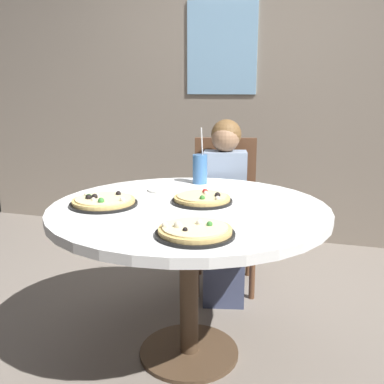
# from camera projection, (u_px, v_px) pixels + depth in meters

# --- Properties ---
(ground_plane) EXTENTS (8.00, 8.00, 0.00)m
(ground_plane) POSITION_uv_depth(u_px,v_px,m) (189.00, 353.00, 2.12)
(ground_plane) COLOR slate
(wall_with_window) EXTENTS (5.20, 0.14, 2.90)m
(wall_with_window) POSITION_uv_depth(u_px,v_px,m) (255.00, 65.00, 3.54)
(wall_with_window) COLOR gray
(wall_with_window) RESTS_ON ground_plane
(dining_table) EXTENTS (1.25, 1.25, 0.75)m
(dining_table) POSITION_uv_depth(u_px,v_px,m) (189.00, 225.00, 1.97)
(dining_table) COLOR white
(dining_table) RESTS_ON ground_plane
(chair_wooden) EXTENTS (0.48, 0.48, 0.95)m
(chair_wooden) POSITION_uv_depth(u_px,v_px,m) (225.00, 204.00, 2.82)
(chair_wooden) COLOR brown
(chair_wooden) RESTS_ON ground_plane
(diner_child) EXTENTS (0.33, 0.43, 1.08)m
(diner_child) POSITION_uv_depth(u_px,v_px,m) (224.00, 219.00, 2.65)
(diner_child) COLOR #3F4766
(diner_child) RESTS_ON ground_plane
(pizza_veggie) EXTENTS (0.30, 0.30, 0.05)m
(pizza_veggie) POSITION_uv_depth(u_px,v_px,m) (103.00, 202.00, 1.94)
(pizza_veggie) COLOR black
(pizza_veggie) RESTS_ON dining_table
(pizza_cheese) EXTENTS (0.29, 0.29, 0.05)m
(pizza_cheese) POSITION_uv_depth(u_px,v_px,m) (195.00, 231.00, 1.54)
(pizza_cheese) COLOR black
(pizza_cheese) RESTS_ON dining_table
(pizza_pepperoni) EXTENTS (0.28, 0.28, 0.05)m
(pizza_pepperoni) POSITION_uv_depth(u_px,v_px,m) (202.00, 199.00, 1.99)
(pizza_pepperoni) COLOR black
(pizza_pepperoni) RESTS_ON dining_table
(soda_cup) EXTENTS (0.08, 0.08, 0.31)m
(soda_cup) POSITION_uv_depth(u_px,v_px,m) (200.00, 169.00, 2.38)
(soda_cup) COLOR #3F72B2
(soda_cup) RESTS_ON dining_table
(plate_small) EXTENTS (0.18, 0.18, 0.01)m
(plate_small) POSITION_uv_depth(u_px,v_px,m) (165.00, 190.00, 2.23)
(plate_small) COLOR white
(plate_small) RESTS_ON dining_table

